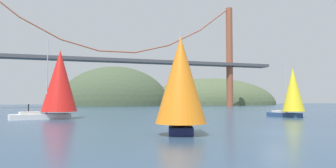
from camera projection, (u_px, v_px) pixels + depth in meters
ground_plane at (274, 133)px, 27.26m from camera, size 360.00×360.00×0.00m
headland_right at (213, 105)px, 173.93m from camera, size 78.56×44.00×29.95m
headland_center at (115, 105)px, 157.18m from camera, size 56.32×44.00×39.71m
suspension_bridge at (117, 56)px, 118.61m from camera, size 133.16×6.00×43.13m
sailboat_orange_sail at (181, 83)px, 25.94m from camera, size 5.43×8.07×9.03m
sailboat_yellow_sail at (292, 92)px, 51.09m from camera, size 4.16×7.20×8.31m
sailboat_red_spinnaker at (59, 83)px, 47.52m from camera, size 10.30×6.69×12.08m
channel_buoy at (28, 114)px, 55.35m from camera, size 1.10×1.10×2.64m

